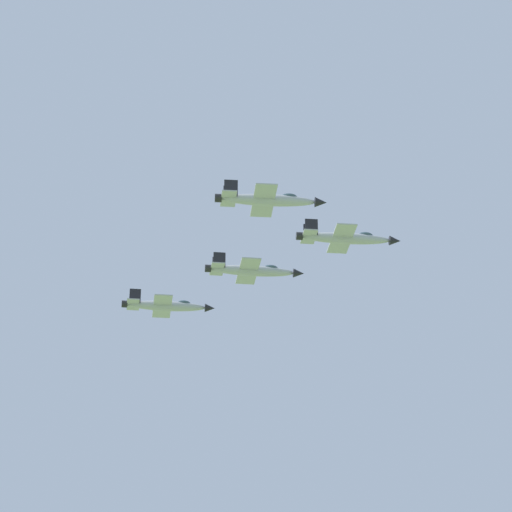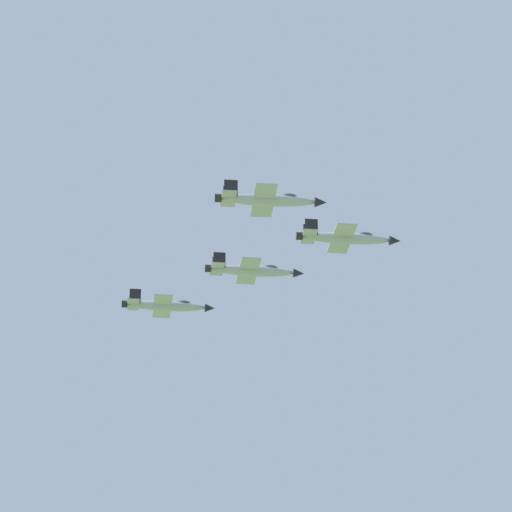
{
  "view_description": "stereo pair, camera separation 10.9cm",
  "coord_description": "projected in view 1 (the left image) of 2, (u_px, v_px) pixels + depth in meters",
  "views": [
    {
      "loc": [
        -173.58,
        33.29,
        10.33
      ],
      "look_at": [
        5.34,
        -12.07,
        100.96
      ],
      "focal_mm": 84.47,
      "sensor_mm": 36.0,
      "label": 1
    },
    {
      "loc": [
        -173.61,
        33.19,
        10.33
      ],
      "look_at": [
        5.34,
        -12.07,
        100.96
      ],
      "focal_mm": 84.47,
      "sensor_mm": 36.0,
      "label": 2
    }
  ],
  "objects": [
    {
      "name": "jet_lead",
      "position": [
        346.0,
        238.0,
        201.96
      ],
      "size": [
        11.09,
        17.82,
        3.75
      ],
      "rotation": [
        0.0,
        0.0,
        4.57
      ],
      "color": "#9EA3A8"
    },
    {
      "name": "jet_left_wingman",
      "position": [
        252.0,
        270.0,
        211.25
      ],
      "size": [
        10.9,
        17.59,
        3.7
      ],
      "rotation": [
        0.0,
        0.0,
        4.59
      ],
      "color": "#9EA3A8"
    },
    {
      "name": "jet_right_wingman",
      "position": [
        269.0,
        200.0,
        189.39
      ],
      "size": [
        11.1,
        17.76,
        3.74
      ],
      "rotation": [
        0.0,
        0.0,
        4.55
      ],
      "color": "#9EA3A8"
    },
    {
      "name": "jet_left_outer",
      "position": [
        166.0,
        306.0,
        220.06
      ],
      "size": [
        10.62,
        17.11,
        3.6
      ],
      "rotation": [
        0.0,
        0.0,
        4.58
      ],
      "color": "#9EA3A8"
    }
  ]
}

